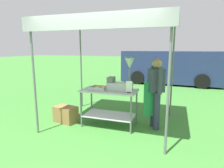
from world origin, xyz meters
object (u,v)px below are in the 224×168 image
donut_fryer (122,80)px  van_navy (171,67)px  vendor (156,90)px  donut_cart (109,100)px  menu_sign (129,88)px  donut_tray (100,88)px  stall_canopy (111,25)px  supply_crate (66,114)px

donut_fryer → van_navy: van_navy is taller
donut_fryer → vendor: donut_fryer is taller
donut_cart → menu_sign: size_ratio=5.03×
donut_cart → donut_fryer: size_ratio=1.69×
donut_tray → van_navy: 6.67m
donut_fryer → vendor: bearing=15.6°
stall_canopy → van_navy: size_ratio=0.58×
donut_cart → van_navy: (1.15, 6.47, 0.23)m
donut_tray → menu_sign: size_ratio=1.54×
stall_canopy → vendor: (1.04, 0.13, -1.43)m
donut_tray → donut_fryer: 0.56m
donut_tray → stall_canopy: bearing=36.2°
menu_sign → vendor: size_ratio=0.16×
stall_canopy → van_navy: 6.63m
donut_tray → menu_sign: 0.74m
donut_tray → menu_sign: bearing=-7.8°
donut_cart → donut_tray: size_ratio=3.27×
menu_sign → vendor: (0.53, 0.38, -0.09)m
stall_canopy → van_navy: (1.15, 6.37, -1.46)m
stall_canopy → supply_crate: stall_canopy is taller
donut_cart → donut_tray: 0.35m
stall_canopy → donut_tray: (-0.22, -0.16, -1.42)m
vendor → stall_canopy: bearing=-173.1°
stall_canopy → donut_fryer: (0.30, -0.08, -1.20)m
donut_tray → donut_fryer: donut_fryer is taller
supply_crate → van_navy: van_navy is taller
stall_canopy → vendor: size_ratio=1.80×
menu_sign → supply_crate: (-1.62, 0.02, -0.79)m
stall_canopy → vendor: bearing=6.9°
donut_cart → vendor: bearing=12.2°
stall_canopy → donut_fryer: 1.24m
donut_fryer → menu_sign: size_ratio=2.98×
stall_canopy → donut_fryer: stall_canopy is taller
donut_cart → supply_crate: donut_cart is taller
vendor → van_navy: size_ratio=0.32×
supply_crate → van_navy: size_ratio=0.12×
menu_sign → vendor: 0.66m
donut_tray → vendor: vendor is taller
vendor → supply_crate: size_ratio=2.60×
menu_sign → vendor: bearing=36.0°
stall_canopy → menu_sign: size_ratio=11.36×
vendor → supply_crate: bearing=-170.5°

